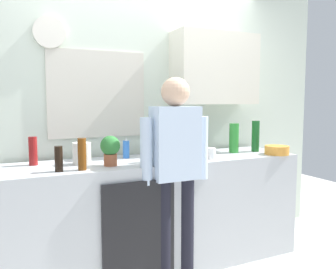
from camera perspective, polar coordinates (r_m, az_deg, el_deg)
The scene contains 17 objects.
kitchen_counter at distance 3.02m, azimuth -1.38°, elevation -12.81°, with size 2.49×0.64×0.93m, color #B2B7BC.
dishwasher_panel at distance 2.64m, azimuth -4.80°, elevation -16.69°, with size 0.56×0.02×0.84m, color black.
back_wall_assembly at distance 3.27m, azimuth -2.81°, elevation 4.66°, with size 4.09×0.42×2.60m.
coffee_maker at distance 3.14m, azimuth 3.11°, elevation -0.68°, with size 0.20×0.20×0.33m.
bottle_clear_soda at distance 3.31m, azimuth 10.96°, elevation -0.57°, with size 0.09×0.09×0.28m, color #2D8C33.
bottle_dark_sauce at distance 2.49m, azimuth -17.79°, elevation -3.89°, with size 0.06×0.06×0.18m, color black.
bottle_red_vinegar at distance 2.81m, azimuth -21.62°, elevation -2.56°, with size 0.06×0.06×0.22m, color maroon.
bottle_amber_beer at distance 2.50m, azimuth -14.17°, elevation -3.19°, with size 0.06×0.06×0.23m, color brown.
bottle_green_wine at distance 3.43m, azimuth 14.41°, elevation -0.26°, with size 0.07×0.07×0.30m, color #195923.
bottle_olive_oil at distance 2.75m, azimuth -1.59°, elevation -2.01°, with size 0.06×0.06×0.25m, color olive.
cup_terracotta_mug at distance 2.78m, azimuth 3.87°, elevation -3.59°, with size 0.08×0.08×0.09m, color #B26647.
cup_white_mug at distance 2.92m, azimuth 7.18°, elevation -3.15°, with size 0.08×0.08×0.10m, color white.
mixing_bowl at distance 3.30m, azimuth 17.72°, elevation -2.50°, with size 0.22×0.22×0.08m, color orange.
potted_plant at distance 2.62m, azimuth -9.62°, elevation -2.33°, with size 0.15×0.15×0.23m.
dish_soap at distance 2.96m, azimuth -7.01°, elevation -2.43°, with size 0.06×0.06×0.18m.
storage_canister at distance 2.73m, azimuth -14.20°, elevation -3.08°, with size 0.14×0.14×0.17m, color silver.
person_at_sink at distance 2.64m, azimuth 1.22°, elevation -4.69°, with size 0.57×0.22×1.60m.
Camera 1 is at (-1.15, -2.33, 1.42)m, focal length 36.48 mm.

